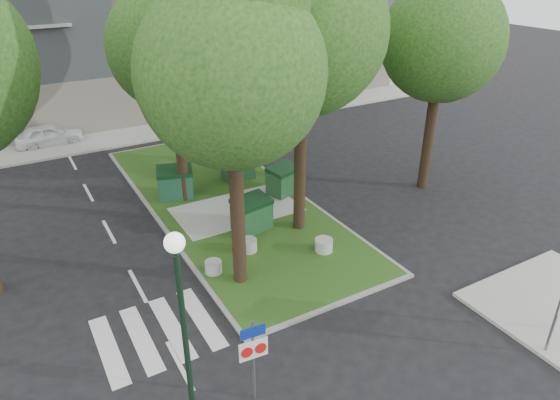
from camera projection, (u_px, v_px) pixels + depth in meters
ground at (321, 310)px, 15.16m from camera, size 120.00×120.00×0.00m
median_island at (227, 201)px, 21.54m from camera, size 6.00×16.00×0.12m
median_kerb at (227, 201)px, 21.55m from camera, size 6.30×16.30×0.10m
sidewalk_corner at (560, 304)px, 15.32m from camera, size 5.00×4.00×0.12m
building_sidewalk at (145, 133)px, 29.44m from camera, size 42.00×3.00×0.12m
zebra_crossing at (187, 322)px, 14.65m from camera, size 5.00×3.00×0.01m
tree_median_near_left at (233, 54)px, 13.21m from camera, size 5.20×5.20×10.53m
tree_median_near_right at (304, 13)px, 16.01m from camera, size 5.60×5.60×11.46m
tree_median_mid at (171, 34)px, 18.61m from camera, size 4.80×4.80×9.99m
tree_street_right at (445, 28)px, 19.97m from camera, size 5.00×5.00×10.06m
dumpster_a at (175, 183)px, 21.51m from camera, size 1.74×1.45×1.39m
dumpster_b at (252, 214)px, 19.06m from camera, size 1.58×1.23×1.33m
dumpster_c at (238, 165)px, 23.31m from camera, size 1.47×1.06×1.33m
dumpster_d at (283, 180)px, 21.90m from camera, size 1.63×1.38×1.29m
bollard_left at (213, 267)px, 16.65m from camera, size 0.57×0.57×0.41m
bollard_right at (324, 245)px, 17.83m from camera, size 0.64×0.64×0.46m
bollard_mid at (248, 245)px, 17.83m from camera, size 0.63×0.63×0.45m
litter_bin at (243, 152)px, 25.51m from camera, size 0.46×0.46×0.80m
street_lamp at (183, 314)px, 10.08m from camera, size 0.41×0.41×5.12m
traffic_sign_pole at (253, 350)px, 11.54m from camera, size 0.71×0.10×2.37m
car_white at (49, 135)px, 27.53m from camera, size 3.60×1.46×1.23m
car_silver at (245, 123)px, 29.11m from camera, size 4.35×1.62×1.42m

